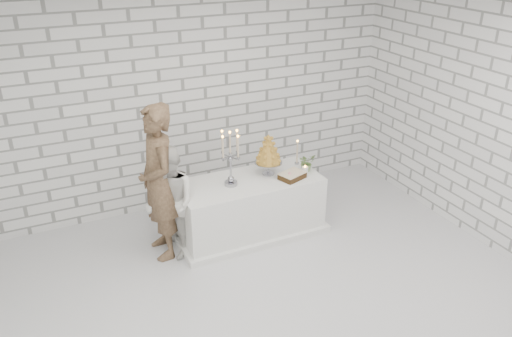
{
  "coord_description": "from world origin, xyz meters",
  "views": [
    {
      "loc": [
        -1.95,
        -3.93,
        3.66
      ],
      "look_at": [
        0.39,
        1.06,
        1.05
      ],
      "focal_mm": 36.49,
      "sensor_mm": 36.0,
      "label": 1
    }
  ],
  "objects_px": {
    "groom": "(159,183)",
    "croquembouche": "(268,154)",
    "cake_table": "(249,206)",
    "bride": "(170,203)",
    "candelabra": "(230,159)"
  },
  "relations": [
    {
      "from": "bride",
      "to": "croquembouche",
      "type": "bearing_deg",
      "value": 84.47
    },
    {
      "from": "bride",
      "to": "croquembouche",
      "type": "relative_size",
      "value": 2.54
    },
    {
      "from": "cake_table",
      "to": "groom",
      "type": "distance_m",
      "value": 1.27
    },
    {
      "from": "groom",
      "to": "cake_table",
      "type": "bearing_deg",
      "value": 87.41
    },
    {
      "from": "bride",
      "to": "croquembouche",
      "type": "distance_m",
      "value": 1.38
    },
    {
      "from": "groom",
      "to": "croquembouche",
      "type": "relative_size",
      "value": 3.45
    },
    {
      "from": "bride",
      "to": "candelabra",
      "type": "relative_size",
      "value": 1.97
    },
    {
      "from": "groom",
      "to": "bride",
      "type": "xyz_separation_m",
      "value": [
        0.1,
        -0.08,
        -0.25
      ]
    },
    {
      "from": "bride",
      "to": "cake_table",
      "type": "bearing_deg",
      "value": 82.59
    },
    {
      "from": "groom",
      "to": "bride",
      "type": "bearing_deg",
      "value": 50.45
    },
    {
      "from": "cake_table",
      "to": "candelabra",
      "type": "bearing_deg",
      "value": -175.03
    },
    {
      "from": "croquembouche",
      "to": "bride",
      "type": "bearing_deg",
      "value": -175.32
    },
    {
      "from": "bride",
      "to": "groom",
      "type": "bearing_deg",
      "value": -138.52
    },
    {
      "from": "cake_table",
      "to": "bride",
      "type": "bearing_deg",
      "value": -177.2
    },
    {
      "from": "cake_table",
      "to": "groom",
      "type": "bearing_deg",
      "value": 178.65
    }
  ]
}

